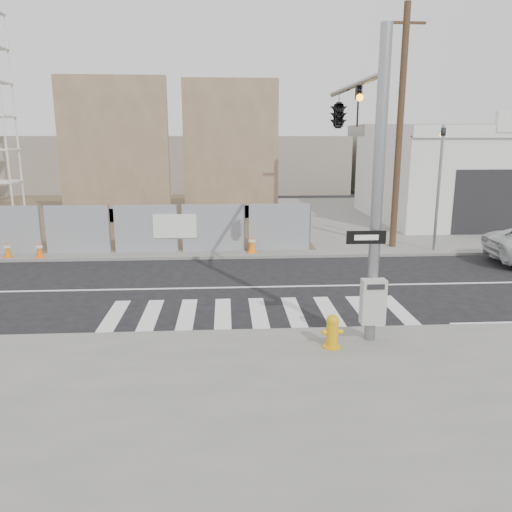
{
  "coord_description": "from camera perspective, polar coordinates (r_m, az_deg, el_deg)",
  "views": [
    {
      "loc": [
        -0.9,
        -15.74,
        4.77
      ],
      "look_at": [
        -0.0,
        -1.45,
        1.4
      ],
      "focal_mm": 35.0,
      "sensor_mm": 36.0,
      "label": 1
    }
  ],
  "objects": [
    {
      "name": "concrete_wall_right",
      "position": [
        29.85,
        -2.86,
        10.56
      ],
      "size": [
        5.5,
        1.3,
        8.0
      ],
      "color": "brown",
      "rests_on": "sidewalk_far"
    },
    {
      "name": "concrete_wall_left",
      "position": [
        29.49,
        -15.76,
        10.05
      ],
      "size": [
        6.0,
        1.3,
        8.0
      ],
      "color": "brown",
      "rests_on": "sidewalk_far"
    },
    {
      "name": "traffic_cone_b",
      "position": [
        22.38,
        -26.53,
        0.68
      ],
      "size": [
        0.43,
        0.43,
        0.66
      ],
      "rotation": [
        0.0,
        0.0,
        -0.34
      ],
      "color": "orange",
      "rests_on": "sidewalk_far"
    },
    {
      "name": "ground",
      "position": [
        16.47,
        -0.3,
        -3.59
      ],
      "size": [
        100.0,
        100.0,
        0.0
      ],
      "primitive_type": "plane",
      "color": "black",
      "rests_on": "ground"
    },
    {
      "name": "traffic_cone_d",
      "position": [
        20.82,
        -0.46,
        1.4
      ],
      "size": [
        0.44,
        0.44,
        0.77
      ],
      "rotation": [
        0.0,
        0.0,
        0.1
      ],
      "color": "orange",
      "rests_on": "sidewalk_far"
    },
    {
      "name": "chain_link_fence",
      "position": [
        22.94,
        -26.93,
        2.65
      ],
      "size": [
        24.6,
        0.04,
        2.0
      ],
      "primitive_type": "cube",
      "color": "gray",
      "rests_on": "sidewalk_far"
    },
    {
      "name": "far_signal_pole",
      "position": [
        22.23,
        20.29,
        9.12
      ],
      "size": [
        0.16,
        0.2,
        5.6
      ],
      "color": "gray",
      "rests_on": "sidewalk_far"
    },
    {
      "name": "auto_shop",
      "position": [
        32.41,
        24.05,
        8.16
      ],
      "size": [
        12.0,
        10.2,
        5.95
      ],
      "color": "silver",
      "rests_on": "sidewalk_far"
    },
    {
      "name": "fire_hydrant",
      "position": [
        11.59,
        8.72,
        -8.5
      ],
      "size": [
        0.49,
        0.47,
        0.78
      ],
      "rotation": [
        0.0,
        0.0,
        0.16
      ],
      "color": "#DA9F0C",
      "rests_on": "sidewalk_near"
    },
    {
      "name": "traffic_cone_c",
      "position": [
        21.77,
        -23.51,
        0.69
      ],
      "size": [
        0.45,
        0.45,
        0.67
      ],
      "rotation": [
        0.0,
        0.0,
        0.37
      ],
      "color": "#FF610D",
      "rests_on": "sidewalk_far"
    },
    {
      "name": "signal_pole",
      "position": [
        14.1,
        10.62,
        13.08
      ],
      "size": [
        0.96,
        5.87,
        7.0
      ],
      "color": "gray",
      "rests_on": "sidewalk_near"
    },
    {
      "name": "utility_pole_right",
      "position": [
        22.49,
        16.11,
        13.85
      ],
      "size": [
        1.6,
        0.28,
        10.0
      ],
      "color": "#4D3524",
      "rests_on": "sidewalk_far"
    },
    {
      "name": "sidewalk_far",
      "position": [
        30.12,
        -1.83,
        4.24
      ],
      "size": [
        50.0,
        20.0,
        0.12
      ],
      "primitive_type": "cube",
      "color": "slate",
      "rests_on": "ground"
    }
  ]
}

